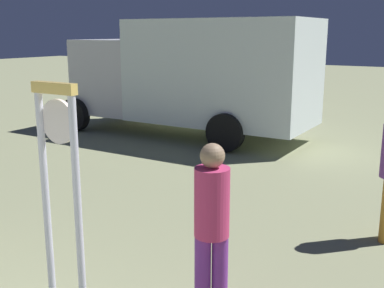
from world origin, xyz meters
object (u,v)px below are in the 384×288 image
at_px(standing_clock, 60,177).
at_px(person_near_clock, 212,223).
at_px(box_truck_far, 224,61).
at_px(box_truck_near, 194,74).

relative_size(standing_clock, person_near_clock, 1.32).
relative_size(person_near_clock, box_truck_far, 0.24).
bearing_deg(box_truck_far, person_near_clock, -62.61).
distance_m(box_truck_near, box_truck_far, 7.34).
height_order(box_truck_near, box_truck_far, box_truck_near).
xyz_separation_m(standing_clock, box_truck_near, (-3.28, 7.77, 0.25)).
bearing_deg(standing_clock, box_truck_near, 112.89).
bearing_deg(box_truck_near, standing_clock, -67.11).
height_order(standing_clock, box_truck_near, box_truck_near).
bearing_deg(standing_clock, person_near_clock, 30.65).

